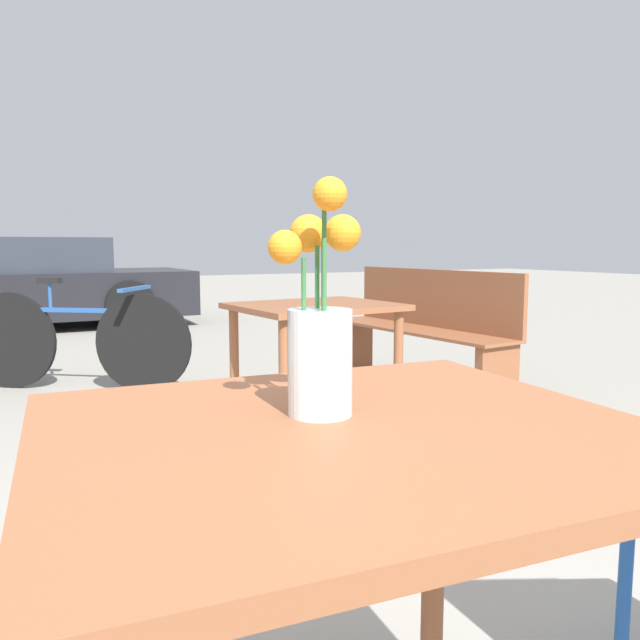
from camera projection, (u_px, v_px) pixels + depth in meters
table_front at (344, 504)px, 0.91m from camera, size 0.91×0.82×0.76m
flower_vase at (319, 339)px, 0.93m from camera, size 0.15×0.15×0.35m
bench_near at (424, 326)px, 4.33m from camera, size 0.50×1.59×0.85m
table_back at (315, 326)px, 3.30m from camera, size 0.86×0.73×0.71m
bicycle at (76, 340)px, 4.37m from camera, size 1.38×1.02×0.79m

